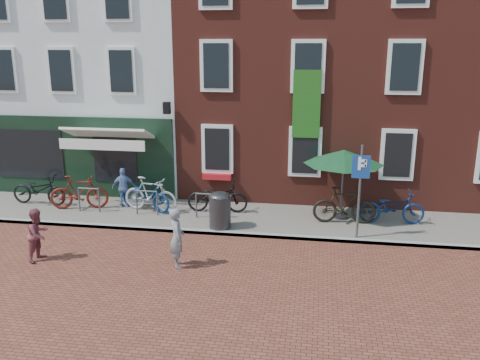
% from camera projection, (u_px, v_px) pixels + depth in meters
% --- Properties ---
extents(ground, '(80.00, 80.00, 0.00)m').
position_uv_depth(ground, '(182.00, 233.00, 15.12)').
color(ground, brown).
extents(sidewalk, '(24.00, 3.00, 0.10)m').
position_uv_depth(sidewalk, '(224.00, 217.00, 16.38)').
color(sidewalk, slate).
rests_on(sidewalk, ground).
extents(building_stucco, '(8.00, 8.00, 9.00)m').
position_uv_depth(building_stucco, '(109.00, 68.00, 21.36)').
color(building_stucco, silver).
rests_on(building_stucco, ground).
extents(building_brick_mid, '(6.00, 8.00, 10.00)m').
position_uv_depth(building_brick_mid, '(273.00, 57.00, 20.17)').
color(building_brick_mid, maroon).
rests_on(building_brick_mid, ground).
extents(building_brick_right, '(6.00, 8.00, 10.00)m').
position_uv_depth(building_brick_right, '(429.00, 57.00, 19.26)').
color(building_brick_right, maroon).
rests_on(building_brick_right, ground).
extents(litter_bin, '(0.65, 0.65, 1.20)m').
position_uv_depth(litter_bin, '(220.00, 208.00, 15.15)').
color(litter_bin, '#343436').
rests_on(litter_bin, sidewalk).
extents(parking_sign, '(0.50, 0.08, 2.72)m').
position_uv_depth(parking_sign, '(360.00, 180.00, 14.08)').
color(parking_sign, '#4C4C4F').
rests_on(parking_sign, sidewalk).
extents(parasol, '(2.50, 2.50, 2.32)m').
position_uv_depth(parasol, '(344.00, 154.00, 15.64)').
color(parasol, '#4C4C4F').
rests_on(parasol, sidewalk).
extents(woman, '(0.56, 0.67, 1.56)m').
position_uv_depth(woman, '(177.00, 238.00, 12.70)').
color(woman, gray).
rests_on(woman, ground).
extents(boy, '(0.64, 0.76, 1.41)m').
position_uv_depth(boy, '(38.00, 234.00, 13.11)').
color(boy, brown).
rests_on(boy, ground).
extents(cafe_person, '(0.85, 0.49, 1.36)m').
position_uv_depth(cafe_person, '(124.00, 188.00, 17.09)').
color(cafe_person, '#657FB3').
rests_on(cafe_person, sidewalk).
extents(bicycle_0, '(2.02, 0.78, 1.05)m').
position_uv_depth(bicycle_0, '(39.00, 190.00, 17.41)').
color(bicycle_0, black).
rests_on(bicycle_0, sidewalk).
extents(bicycle_1, '(2.01, 1.00, 1.16)m').
position_uv_depth(bicycle_1, '(79.00, 192.00, 16.91)').
color(bicycle_1, '#5E170F').
rests_on(bicycle_1, sidewalk).
extents(bicycle_2, '(2.11, 1.35, 1.05)m').
position_uv_depth(bicycle_2, '(145.00, 195.00, 16.80)').
color(bicycle_2, navy).
rests_on(bicycle_2, sidewalk).
extents(bicycle_3, '(2.00, 0.90, 1.16)m').
position_uv_depth(bicycle_3, '(150.00, 194.00, 16.68)').
color(bicycle_3, '#A7A7A9').
rests_on(bicycle_3, sidewalk).
extents(bicycle_4, '(2.03, 0.83, 1.05)m').
position_uv_depth(bicycle_4, '(217.00, 197.00, 16.61)').
color(bicycle_4, black).
rests_on(bicycle_4, sidewalk).
extents(bicycle_5, '(1.96, 0.65, 1.16)m').
position_uv_depth(bicycle_5, '(344.00, 205.00, 15.55)').
color(bicycle_5, black).
rests_on(bicycle_5, sidewalk).
extents(bicycle_6, '(2.03, 0.82, 1.05)m').
position_uv_depth(bicycle_6, '(392.00, 207.00, 15.55)').
color(bicycle_6, navy).
rests_on(bicycle_6, sidewalk).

